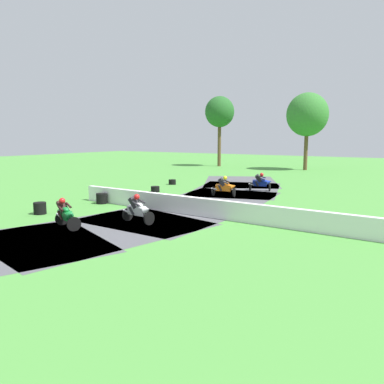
# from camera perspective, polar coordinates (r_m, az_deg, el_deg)

# --- Properties ---
(ground_plane) EXTENTS (120.00, 120.00, 0.00)m
(ground_plane) POSITION_cam_1_polar(r_m,az_deg,el_deg) (19.58, -2.19, -3.11)
(ground_plane) COLOR #4C933D
(track_asphalt) EXTENTS (12.42, 38.31, 0.01)m
(track_asphalt) POSITION_cam_1_polar(r_m,az_deg,el_deg) (20.59, -5.84, -2.56)
(track_asphalt) COLOR #515156
(track_asphalt) RESTS_ON ground
(safety_barrier) EXTENTS (24.53, 1.40, 0.90)m
(safety_barrier) POSITION_cam_1_polar(r_m,az_deg,el_deg) (16.80, 13.13, -3.69)
(safety_barrier) COLOR white
(safety_barrier) RESTS_ON ground
(motorcycle_lead_green) EXTENTS (1.68, 1.18, 1.43)m
(motorcycle_lead_green) POSITION_cam_1_polar(r_m,az_deg,el_deg) (16.98, -18.47, -3.11)
(motorcycle_lead_green) COLOR black
(motorcycle_lead_green) RESTS_ON ground
(motorcycle_chase_white) EXTENTS (1.70, 0.86, 1.43)m
(motorcycle_chase_white) POSITION_cam_1_polar(r_m,az_deg,el_deg) (17.21, -8.15, -2.58)
(motorcycle_chase_white) COLOR black
(motorcycle_chase_white) RESTS_ON ground
(motorcycle_trailing_orange) EXTENTS (1.70, 1.00, 1.43)m
(motorcycle_trailing_orange) POSITION_cam_1_polar(r_m,az_deg,el_deg) (24.63, 4.91, 0.79)
(motorcycle_trailing_orange) COLOR black
(motorcycle_trailing_orange) RESTS_ON ground
(motorcycle_fourth_blue) EXTENTS (1.73, 1.13, 1.43)m
(motorcycle_fourth_blue) POSITION_cam_1_polar(r_m,az_deg,el_deg) (27.59, 10.33, 1.46)
(motorcycle_fourth_blue) COLOR black
(motorcycle_fourth_blue) RESTS_ON ground
(tire_stack_mid_a) EXTENTS (0.62, 0.62, 0.60)m
(tire_stack_mid_a) POSITION_cam_1_polar(r_m,az_deg,el_deg) (20.63, -21.93, -2.28)
(tire_stack_mid_a) COLOR black
(tire_stack_mid_a) RESTS_ON ground
(tire_stack_mid_b) EXTENTS (0.63, 0.63, 0.60)m
(tire_stack_mid_b) POSITION_cam_1_polar(r_m,az_deg,el_deg) (22.73, -13.45, -0.96)
(tire_stack_mid_b) COLOR black
(tire_stack_mid_b) RESTS_ON ground
(tire_stack_far) EXTENTS (0.61, 0.61, 0.40)m
(tire_stack_far) POSITION_cam_1_polar(r_m,az_deg,el_deg) (26.85, -5.56, 0.43)
(tire_stack_far) COLOR black
(tire_stack_far) RESTS_ON ground
(tire_stack_extra_a) EXTENTS (0.59, 0.59, 0.40)m
(tire_stack_extra_a) POSITION_cam_1_polar(r_m,az_deg,el_deg) (30.93, -2.99, 1.51)
(tire_stack_extra_a) COLOR black
(tire_stack_extra_a) RESTS_ON ground
(traffic_cone) EXTENTS (0.28, 0.28, 0.44)m
(traffic_cone) POSITION_cam_1_polar(r_m,az_deg,el_deg) (17.76, 13.32, -3.80)
(traffic_cone) COLOR orange
(traffic_cone) RESTS_ON ground
(tree_far_left) EXTENTS (3.76, 3.76, 9.00)m
(tree_far_left) POSITION_cam_1_polar(r_m,az_deg,el_deg) (49.97, 4.19, 11.88)
(tree_far_left) COLOR brown
(tree_far_left) RESTS_ON ground
(tree_far_right) EXTENTS (4.71, 4.71, 8.84)m
(tree_far_right) POSITION_cam_1_polar(r_m,az_deg,el_deg) (46.12, 16.98, 11.06)
(tree_far_right) COLOR brown
(tree_far_right) RESTS_ON ground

